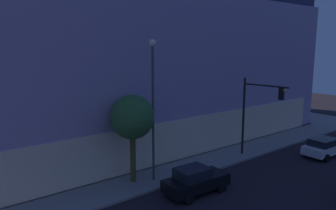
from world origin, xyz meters
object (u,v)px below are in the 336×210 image
object	(u,v)px
street_lamp_sidewalk	(153,96)
car_white	(324,147)
traffic_light_far_corner	(256,106)
car_black	(195,180)
modern_building	(102,59)
sidewalk_tree	(132,118)

from	to	relation	value
street_lamp_sidewalk	car_white	xyz separation A→B (m)	(14.23, -4.43, -5.06)
traffic_light_far_corner	street_lamp_sidewalk	distance (m)	9.41
street_lamp_sidewalk	car_white	distance (m)	15.74
street_lamp_sidewalk	car_black	bearing A→B (deg)	-70.82
modern_building	sidewalk_tree	distance (m)	18.59
street_lamp_sidewalk	traffic_light_far_corner	bearing A→B (deg)	-7.56
modern_building	car_white	xyz separation A→B (m)	(8.70, -22.15, -6.80)
traffic_light_far_corner	car_black	world-z (taller)	traffic_light_far_corner
street_lamp_sidewalk	car_black	xyz separation A→B (m)	(1.04, -2.98, -5.01)
car_black	modern_building	bearing A→B (deg)	77.74
modern_building	car_black	size ratio (longest dim) A/B	8.67
traffic_light_far_corner	car_black	xyz separation A→B (m)	(-8.17, -1.75, -3.50)
car_white	sidewalk_tree	bearing A→B (deg)	161.69
traffic_light_far_corner	sidewalk_tree	xyz separation A→B (m)	(-10.38, 1.88, 0.12)
traffic_light_far_corner	car_white	distance (m)	6.94
sidewalk_tree	car_black	size ratio (longest dim) A/B	1.34
modern_building	sidewalk_tree	bearing A→B (deg)	-111.46
sidewalk_tree	car_black	world-z (taller)	sidewalk_tree
modern_building	street_lamp_sidewalk	size ratio (longest dim) A/B	4.04
sidewalk_tree	car_white	bearing A→B (deg)	-18.31
modern_building	car_black	distance (m)	22.22
street_lamp_sidewalk	car_black	distance (m)	5.92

